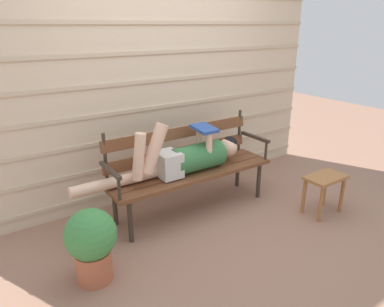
{
  "coord_description": "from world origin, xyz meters",
  "views": [
    {
      "loc": [
        -1.75,
        -2.41,
        1.76
      ],
      "look_at": [
        0.0,
        0.19,
        0.6
      ],
      "focal_mm": 32.84,
      "sensor_mm": 36.0,
      "label": 1
    }
  ],
  "objects_px": {
    "reclining_person": "(185,157)",
    "footstool": "(324,185)",
    "park_bench": "(188,164)",
    "potted_plant": "(91,242)"
  },
  "relations": [
    {
      "from": "park_bench",
      "to": "footstool",
      "type": "height_order",
      "value": "park_bench"
    },
    {
      "from": "park_bench",
      "to": "reclining_person",
      "type": "distance_m",
      "value": 0.15
    },
    {
      "from": "potted_plant",
      "to": "reclining_person",
      "type": "bearing_deg",
      "value": 22.74
    },
    {
      "from": "potted_plant",
      "to": "park_bench",
      "type": "bearing_deg",
      "value": 24.24
    },
    {
      "from": "reclining_person",
      "to": "footstool",
      "type": "bearing_deg",
      "value": -34.43
    },
    {
      "from": "reclining_person",
      "to": "footstool",
      "type": "relative_size",
      "value": 4.2
    },
    {
      "from": "park_bench",
      "to": "potted_plant",
      "type": "xyz_separation_m",
      "value": [
        -1.16,
        -0.52,
        -0.16
      ]
    },
    {
      "from": "reclining_person",
      "to": "park_bench",
      "type": "bearing_deg",
      "value": 41.94
    },
    {
      "from": "reclining_person",
      "to": "potted_plant",
      "type": "distance_m",
      "value": 1.21
    },
    {
      "from": "footstool",
      "to": "potted_plant",
      "type": "relative_size",
      "value": 0.72
    }
  ]
}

